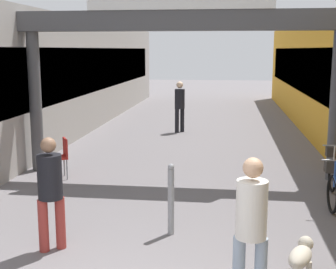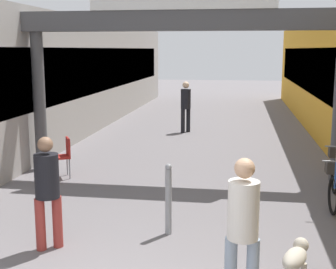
{
  "view_description": "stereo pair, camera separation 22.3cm",
  "coord_description": "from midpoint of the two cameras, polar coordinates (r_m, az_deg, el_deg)",
  "views": [
    {
      "loc": [
        1.04,
        -3.62,
        2.81
      ],
      "look_at": [
        0.0,
        4.56,
        1.3
      ],
      "focal_mm": 50.0,
      "sensor_mm": 36.0,
      "label": 1
    },
    {
      "loc": [
        1.26,
        -3.59,
        2.81
      ],
      "look_at": [
        0.0,
        4.56,
        1.3
      ],
      "focal_mm": 50.0,
      "sensor_mm": 36.0,
      "label": 2
    }
  ],
  "objects": [
    {
      "name": "pedestrian_carrying_crate",
      "position": [
        15.94,
        2.57,
        3.82
      ],
      "size": [
        0.48,
        0.48,
        1.74
      ],
      "color": "black",
      "rests_on": "ground_plane"
    },
    {
      "name": "dog_on_leash",
      "position": [
        6.16,
        16.36,
        -14.18
      ],
      "size": [
        0.45,
        0.67,
        0.47
      ],
      "color": "beige",
      "rests_on": "ground_plane"
    },
    {
      "name": "cafe_chair_red_nearer",
      "position": [
        10.55,
        -12.0,
        -2.29
      ],
      "size": [
        0.55,
        0.55,
        0.89
      ],
      "color": "gray",
      "rests_on": "ground_plane"
    },
    {
      "name": "pedestrian_companion",
      "position": [
        6.76,
        -13.59,
        -6.12
      ],
      "size": [
        0.47,
        0.47,
        1.62
      ],
      "color": "#99332D",
      "rests_on": "ground_plane"
    },
    {
      "name": "arcade_sign_gateway",
      "position": [
        10.29,
        2.42,
        11.71
      ],
      "size": [
        7.4,
        0.47,
        4.27
      ],
      "color": "#4C4C4F",
      "rests_on": "ground_plane"
    },
    {
      "name": "bollard_post_metal",
      "position": [
        7.18,
        0.95,
        -7.84
      ],
      "size": [
        0.1,
        0.1,
        1.11
      ],
      "color": "gray",
      "rests_on": "ground_plane"
    },
    {
      "name": "storefront_left",
      "position": [
        15.91,
        -14.43,
        6.77
      ],
      "size": [
        3.0,
        26.0,
        3.81
      ],
      "color": "#9E9993",
      "rests_on": "ground_plane"
    },
    {
      "name": "pedestrian_with_dog",
      "position": [
        5.22,
        10.36,
        -10.56
      ],
      "size": [
        0.38,
        0.35,
        1.68
      ],
      "color": "#8C9EB2",
      "rests_on": "ground_plane"
    }
  ]
}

